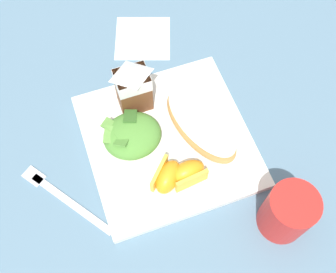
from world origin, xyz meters
The scene contains 10 objects.
ground centered at (0.00, 0.00, 0.00)m, with size 3.00×3.00×0.00m, color slate.
white_plate centered at (0.00, 0.00, 0.01)m, with size 0.28×0.28×0.02m, color white.
cheesy_pizza_bread centered at (0.06, 0.00, 0.03)m, with size 0.12×0.19×0.04m.
green_salad_pile centered at (-0.06, 0.02, 0.04)m, with size 0.10×0.09×0.05m.
milk_carton centered at (-0.03, 0.09, 0.08)m, with size 0.06×0.04×0.11m.
orange_wedge_front centered at (-0.03, -0.07, 0.04)m, with size 0.07×0.07×0.04m.
orange_wedge_middle centered at (0.01, -0.08, 0.04)m, with size 0.06×0.04×0.04m.
paper_napkin centered at (0.03, 0.24, 0.00)m, with size 0.11×0.11×0.00m, color white.
metal_fork centered at (-0.20, -0.03, 0.00)m, with size 0.12×0.16×0.01m.
drinking_red_cup centered at (0.12, -0.19, 0.05)m, with size 0.08×0.08×0.10m, color red.
Camera 1 is at (-0.11, -0.30, 0.66)m, focal length 44.11 mm.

